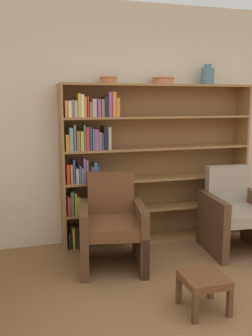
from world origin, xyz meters
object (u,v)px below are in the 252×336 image
object	(u,v)px
bowl_terracotta	(108,79)
bowl_slate	(163,80)
bookshelf	(140,163)
footstool	(204,282)
armchair_leather	(112,226)
vase_tall	(207,76)
armchair_cushioned	(234,214)

from	to	relation	value
bowl_terracotta	bowl_slate	world-z (taller)	bowl_slate
bookshelf	bowl_terracotta	xyz separation A→B (m)	(-0.37, -0.02, 0.94)
footstool	armchair_leather	bearing A→B (deg)	115.38
vase_tall	bowl_terracotta	bearing A→B (deg)	180.00
vase_tall	armchair_leather	size ratio (longest dim) A/B	0.25
vase_tall	armchair_cushioned	xyz separation A→B (m)	(0.10, -0.56, -1.53)
bowl_terracotta	bowl_slate	bearing A→B (deg)	-0.00
bowl_terracotta	vase_tall	xyz separation A→B (m)	(1.20, -0.00, 0.06)
footstool	vase_tall	bearing A→B (deg)	62.83
armchair_leather	footstool	size ratio (longest dim) A/B	2.75
vase_tall	armchair_leather	world-z (taller)	vase_tall
bowl_slate	footstool	distance (m)	2.31
bookshelf	vase_tall	size ratio (longest dim) A/B	9.62
bowl_terracotta	armchair_cushioned	distance (m)	2.04
bowl_terracotta	bookshelf	bearing A→B (deg)	2.68
bowl_terracotta	footstool	xyz separation A→B (m)	(0.38, -1.59, -1.65)
bowl_slate	vase_tall	size ratio (longest dim) A/B	1.08
vase_tall	footstool	size ratio (longest dim) A/B	0.70
bowl_terracotta	armchair_leather	size ratio (longest dim) A/B	0.21
bookshelf	armchair_leather	xyz separation A→B (m)	(-0.48, -0.58, -0.53)
vase_tall	armchair_cushioned	world-z (taller)	vase_tall
bookshelf	armchair_leather	distance (m)	0.92
bookshelf	bowl_slate	world-z (taller)	bowl_slate
vase_tall	bowl_slate	bearing A→B (deg)	180.00
bowl_terracotta	vase_tall	size ratio (longest dim) A/B	0.83
bookshelf	armchair_cushioned	xyz separation A→B (m)	(0.93, -0.58, -0.53)
bowl_slate	armchair_leather	distance (m)	1.75
armchair_cushioned	vase_tall	bearing A→B (deg)	-75.04
bookshelf	vase_tall	world-z (taller)	vase_tall
bookshelf	footstool	distance (m)	1.76
armchair_leather	bookshelf	bearing A→B (deg)	-119.36
bowl_terracotta	footstool	size ratio (longest dim) A/B	0.58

